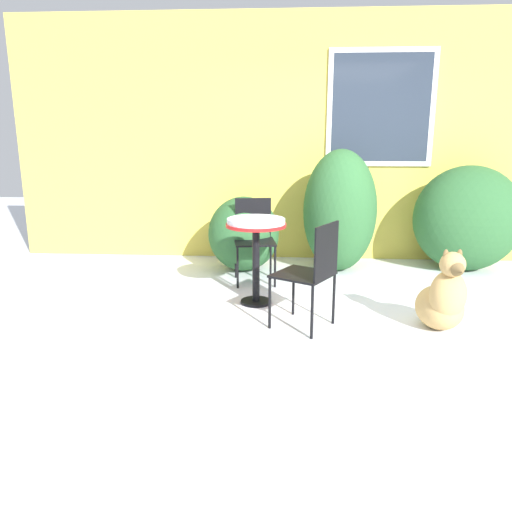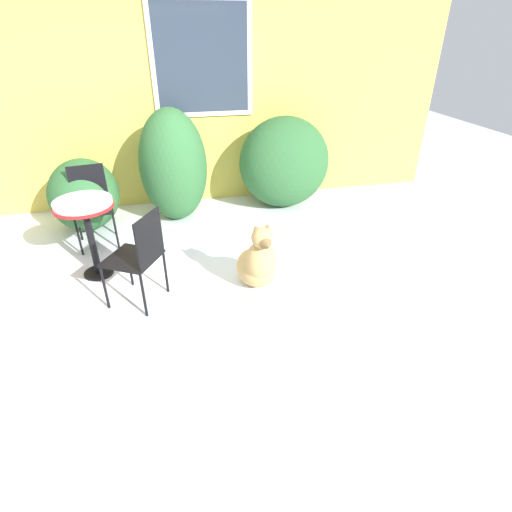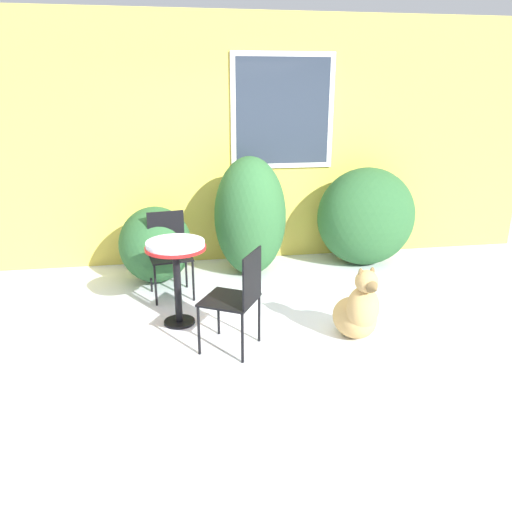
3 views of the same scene
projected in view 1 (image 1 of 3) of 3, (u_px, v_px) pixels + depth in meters
The scene contains 9 objects.
ground_plane at pixel (343, 317), 4.43m from camera, with size 16.00×16.00×0.00m, color white.
house_wall at pixel (332, 138), 6.18m from camera, with size 8.00×0.10×3.01m.
shrub_left at pixel (244, 234), 5.89m from camera, with size 0.83×0.98×0.87m.
shrub_middle at pixel (340, 211), 5.80m from camera, with size 0.85×0.96×1.42m.
shrub_right at pixel (467, 219), 5.83m from camera, with size 1.24×1.01×1.23m.
patio_table at pixel (256, 234), 4.64m from camera, with size 0.56×0.56×0.82m.
patio_chair_near_table at pixel (254, 236), 5.42m from camera, with size 0.49×0.49×0.90m.
patio_chair_far_side at pixel (311, 270), 4.07m from camera, with size 0.59×0.59×0.90m.
dog at pixel (443, 300), 4.08m from camera, with size 0.43×0.68×0.71m.
Camera 1 is at (-0.50, -4.21, 1.59)m, focal length 35.00 mm.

